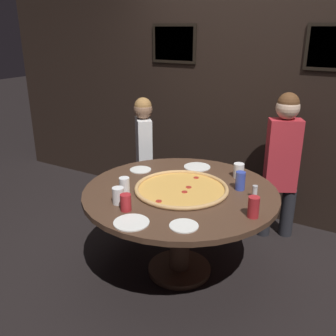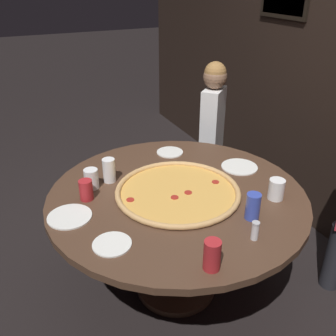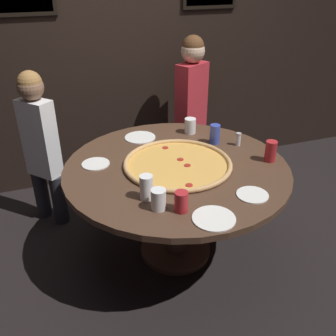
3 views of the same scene
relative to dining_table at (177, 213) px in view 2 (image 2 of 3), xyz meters
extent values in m
plane|color=black|center=(0.00, 0.00, -0.60)|extent=(24.00, 24.00, 0.00)
cylinder|color=#4C3323|center=(0.00, 0.00, 0.12)|extent=(1.50, 1.50, 0.04)
cylinder|color=#4C3323|center=(0.00, 0.00, -0.25)|extent=(0.16, 0.16, 0.70)
cylinder|color=#4C3323|center=(0.00, 0.00, -0.58)|extent=(0.52, 0.52, 0.04)
cylinder|color=#E5A84C|center=(0.01, 0.00, 0.15)|extent=(0.68, 0.68, 0.01)
torus|color=tan|center=(0.01, 0.00, 0.16)|extent=(0.72, 0.72, 0.03)
cylinder|color=#A8281E|center=(0.01, 0.25, 0.15)|extent=(0.04, 0.04, 0.00)
cylinder|color=#A8281E|center=(-0.02, -0.28, 0.15)|extent=(0.04, 0.04, 0.00)
cylinder|color=#A8281E|center=(0.06, -0.05, 0.15)|extent=(0.04, 0.04, 0.00)
cylinder|color=#A8281E|center=(0.05, 0.05, 0.15)|extent=(0.04, 0.04, 0.00)
cylinder|color=#B22328|center=(-0.16, -0.49, 0.20)|extent=(0.08, 0.08, 0.12)
cylinder|color=white|center=(0.29, 0.47, 0.20)|extent=(0.09, 0.09, 0.12)
cylinder|color=#384CB7|center=(0.39, 0.24, 0.21)|extent=(0.08, 0.08, 0.14)
cylinder|color=white|center=(-0.30, -0.31, 0.21)|extent=(0.08, 0.08, 0.15)
cylinder|color=#B22328|center=(0.62, -0.15, 0.21)|extent=(0.08, 0.08, 0.14)
cylinder|color=white|center=(-0.27, -0.43, 0.20)|extent=(0.08, 0.08, 0.12)
cylinder|color=white|center=(-0.50, 0.20, 0.14)|extent=(0.19, 0.19, 0.01)
cylinder|color=white|center=(-0.02, -0.62, 0.14)|extent=(0.23, 0.23, 0.01)
cylinder|color=white|center=(0.29, -0.49, 0.14)|extent=(0.19, 0.19, 0.01)
cylinder|color=white|center=(-0.11, 0.51, 0.14)|extent=(0.24, 0.24, 0.01)
cylinder|color=silver|center=(0.54, 0.14, 0.18)|extent=(0.04, 0.04, 0.08)
cylinder|color=#B7B7BC|center=(0.54, 0.14, 0.23)|extent=(0.04, 0.04, 0.01)
cylinder|color=#232328|center=(0.42, 0.94, -0.36)|extent=(0.17, 0.17, 0.48)
cylinder|color=#232328|center=(-0.77, 0.67, -0.38)|extent=(0.16, 0.16, 0.44)
cylinder|color=#232328|center=(-0.90, 0.82, -0.38)|extent=(0.16, 0.16, 0.44)
cube|color=white|center=(-0.84, 0.75, 0.14)|extent=(0.28, 0.29, 0.61)
sphere|color=#8C664C|center=(-0.84, 0.75, 0.54)|extent=(0.19, 0.19, 0.19)
sphere|color=#9E703D|center=(-0.84, 0.75, 0.58)|extent=(0.17, 0.17, 0.17)
camera|label=1|loc=(1.24, -2.32, 1.31)|focal=40.00mm
camera|label=2|loc=(1.65, -0.84, 1.28)|focal=40.00mm
camera|label=3|loc=(-0.78, -2.04, 1.33)|focal=40.00mm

